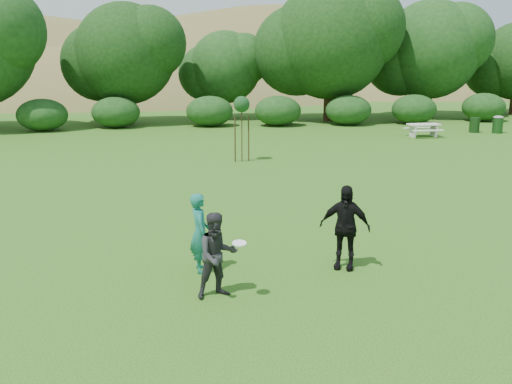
{
  "coord_description": "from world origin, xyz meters",
  "views": [
    {
      "loc": [
        -2.66,
        -11.11,
        4.55
      ],
      "look_at": [
        0.0,
        3.0,
        1.1
      ],
      "focal_mm": 40.0,
      "sensor_mm": 36.0,
      "label": 1
    }
  ],
  "objects_px": {
    "trash_can_near": "(474,125)",
    "picnic_table": "(424,128)",
    "trash_can_lidded": "(498,124)",
    "sapling": "(242,106)",
    "player_grey": "(217,255)",
    "player_teal": "(200,233)",
    "player_black": "(345,227)"
  },
  "relations": [
    {
      "from": "trash_can_near",
      "to": "picnic_table",
      "type": "xyz_separation_m",
      "value": [
        -3.95,
        -1.24,
        0.07
      ]
    },
    {
      "from": "trash_can_near",
      "to": "trash_can_lidded",
      "type": "height_order",
      "value": "trash_can_lidded"
    },
    {
      "from": "sapling",
      "to": "trash_can_lidded",
      "type": "relative_size",
      "value": 2.71
    },
    {
      "from": "trash_can_lidded",
      "to": "trash_can_near",
      "type": "bearing_deg",
      "value": 155.23
    },
    {
      "from": "player_grey",
      "to": "trash_can_near",
      "type": "height_order",
      "value": "player_grey"
    },
    {
      "from": "sapling",
      "to": "picnic_table",
      "type": "relative_size",
      "value": 1.58
    },
    {
      "from": "player_teal",
      "to": "trash_can_lidded",
      "type": "distance_m",
      "value": 27.42
    },
    {
      "from": "player_black",
      "to": "picnic_table",
      "type": "relative_size",
      "value": 1.04
    },
    {
      "from": "player_grey",
      "to": "sapling",
      "type": "bearing_deg",
      "value": 67.08
    },
    {
      "from": "player_grey",
      "to": "player_black",
      "type": "height_order",
      "value": "player_black"
    },
    {
      "from": "trash_can_near",
      "to": "player_grey",
      "type": "bearing_deg",
      "value": -130.73
    },
    {
      "from": "player_black",
      "to": "sapling",
      "type": "relative_size",
      "value": 0.66
    },
    {
      "from": "picnic_table",
      "to": "trash_can_lidded",
      "type": "xyz_separation_m",
      "value": [
        5.14,
        0.7,
        0.02
      ]
    },
    {
      "from": "player_grey",
      "to": "sapling",
      "type": "height_order",
      "value": "sapling"
    },
    {
      "from": "picnic_table",
      "to": "player_black",
      "type": "bearing_deg",
      "value": -121.01
    },
    {
      "from": "player_teal",
      "to": "trash_can_lidded",
      "type": "bearing_deg",
      "value": -49.68
    },
    {
      "from": "player_grey",
      "to": "sapling",
      "type": "xyz_separation_m",
      "value": [
        2.8,
        14.19,
        1.58
      ]
    },
    {
      "from": "trash_can_lidded",
      "to": "picnic_table",
      "type": "bearing_deg",
      "value": -172.28
    },
    {
      "from": "player_teal",
      "to": "trash_can_near",
      "type": "xyz_separation_m",
      "value": [
        18.41,
        19.73,
        -0.41
      ]
    },
    {
      "from": "player_grey",
      "to": "trash_can_near",
      "type": "xyz_separation_m",
      "value": [
        18.2,
        21.14,
        -0.39
      ]
    },
    {
      "from": "player_black",
      "to": "picnic_table",
      "type": "distance_m",
      "value": 22.05
    },
    {
      "from": "trash_can_near",
      "to": "sapling",
      "type": "height_order",
      "value": "sapling"
    },
    {
      "from": "sapling",
      "to": "trash_can_lidded",
      "type": "xyz_separation_m",
      "value": [
        16.59,
        6.4,
        -1.88
      ]
    },
    {
      "from": "player_teal",
      "to": "picnic_table",
      "type": "height_order",
      "value": "player_teal"
    },
    {
      "from": "picnic_table",
      "to": "sapling",
      "type": "bearing_deg",
      "value": -153.52
    },
    {
      "from": "player_black",
      "to": "trash_can_lidded",
      "type": "distance_m",
      "value": 25.61
    },
    {
      "from": "player_grey",
      "to": "sapling",
      "type": "relative_size",
      "value": 0.59
    },
    {
      "from": "player_grey",
      "to": "picnic_table",
      "type": "bearing_deg",
      "value": 42.63
    },
    {
      "from": "trash_can_near",
      "to": "picnic_table",
      "type": "height_order",
      "value": "trash_can_near"
    },
    {
      "from": "sapling",
      "to": "picnic_table",
      "type": "bearing_deg",
      "value": 26.48
    },
    {
      "from": "trash_can_near",
      "to": "trash_can_lidded",
      "type": "xyz_separation_m",
      "value": [
        1.19,
        -0.55,
        0.09
      ]
    },
    {
      "from": "sapling",
      "to": "trash_can_near",
      "type": "bearing_deg",
      "value": 24.28
    }
  ]
}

